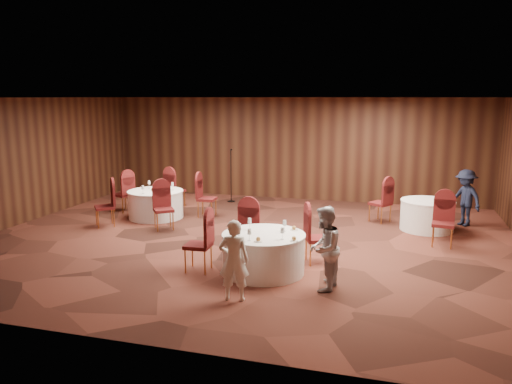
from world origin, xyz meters
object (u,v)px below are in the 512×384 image
(table_main, at_px, (264,253))
(woman_b, at_px, (324,249))
(mic_stand, at_px, (231,186))
(man_c, at_px, (465,198))
(table_right, at_px, (427,215))
(woman_a, at_px, (234,260))
(table_left, at_px, (156,204))

(table_main, height_order, woman_b, woman_b)
(table_main, height_order, mic_stand, mic_stand)
(woman_b, height_order, man_c, woman_b)
(table_right, xyz_separation_m, woman_b, (-1.86, -4.53, 0.34))
(woman_b, xyz_separation_m, man_c, (2.78, 5.26, -0.00))
(mic_stand, bearing_deg, table_main, -65.76)
(table_right, distance_m, woman_b, 4.91)
(table_main, distance_m, woman_a, 1.41)
(mic_stand, xyz_separation_m, woman_a, (2.53, -7.25, 0.18))
(table_main, distance_m, table_right, 5.04)
(mic_stand, distance_m, woman_b, 7.47)
(table_main, distance_m, woman_b, 1.34)
(table_left, height_order, woman_b, woman_b)
(table_main, distance_m, man_c, 6.19)
(woman_a, height_order, woman_b, woman_b)
(man_c, bearing_deg, woman_b, -69.74)
(table_right, height_order, woman_b, woman_b)
(table_main, xyz_separation_m, woman_a, (-0.11, -1.37, 0.29))
(woman_b, bearing_deg, table_main, -106.41)
(woman_b, bearing_deg, man_c, 159.30)
(table_main, bearing_deg, man_c, 49.99)
(table_right, bearing_deg, woman_b, -112.30)
(table_left, relative_size, man_c, 1.04)
(table_main, bearing_deg, mic_stand, 114.24)
(woman_b, bearing_deg, mic_stand, -141.84)
(table_left, relative_size, woman_a, 1.11)
(man_c, bearing_deg, table_right, -93.81)
(woman_a, distance_m, man_c, 7.35)
(table_right, relative_size, woman_b, 0.89)
(table_left, relative_size, woman_b, 1.03)
(woman_a, relative_size, man_c, 0.93)
(table_main, height_order, man_c, man_c)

